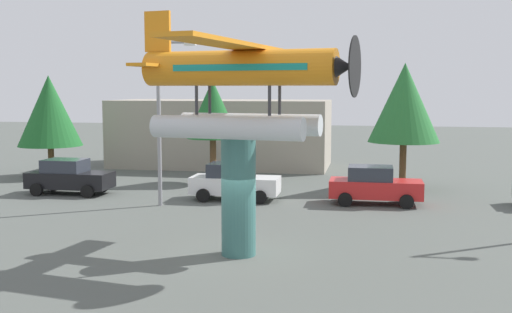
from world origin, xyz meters
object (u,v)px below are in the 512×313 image
(storefront_building, at_px, (222,133))
(tree_east, at_px, (213,110))
(car_near_black, at_px, (69,177))
(car_mid_white, at_px, (234,182))
(display_pedestal, at_px, (239,196))
(tree_center_back, at_px, (404,103))
(streetlight_primary, at_px, (163,110))
(car_far_red, at_px, (374,185))
(tree_west, at_px, (49,111))
(floatplane_monument, at_px, (242,83))

(storefront_building, bearing_deg, tree_east, -79.91)
(car_near_black, distance_m, car_mid_white, 8.55)
(display_pedestal, xyz_separation_m, tree_east, (-4.66, 14.63, 2.23))
(storefront_building, xyz_separation_m, tree_center_back, (11.75, -7.65, 2.29))
(car_near_black, relative_size, storefront_building, 0.29)
(car_mid_white, height_order, streetlight_primary, streetlight_primary)
(display_pedestal, relative_size, storefront_building, 0.26)
(car_far_red, height_order, tree_center_back, tree_center_back)
(car_mid_white, relative_size, storefront_building, 0.29)
(display_pedestal, bearing_deg, car_mid_white, 103.57)
(tree_west, bearing_deg, tree_east, -2.86)
(car_near_black, distance_m, tree_east, 8.62)
(car_mid_white, bearing_deg, streetlight_primary, -143.55)
(storefront_building, bearing_deg, display_pedestal, -74.81)
(car_near_black, bearing_deg, floatplane_monument, -41.21)
(car_mid_white, bearing_deg, tree_center_back, 30.75)
(car_mid_white, distance_m, streetlight_primary, 4.89)
(tree_east, bearing_deg, streetlight_primary, -93.34)
(streetlight_primary, relative_size, storefront_building, 0.51)
(car_near_black, relative_size, tree_west, 0.69)
(display_pedestal, bearing_deg, tree_east, 107.68)
(streetlight_primary, bearing_deg, car_far_red, 12.99)
(floatplane_monument, distance_m, car_near_black, 15.31)
(tree_east, bearing_deg, car_far_red, -29.04)
(floatplane_monument, relative_size, car_mid_white, 2.49)
(car_near_black, distance_m, streetlight_primary, 7.06)
(floatplane_monument, height_order, car_near_black, floatplane_monument)
(display_pedestal, bearing_deg, car_far_red, 66.01)
(display_pedestal, height_order, car_near_black, display_pedestal)
(storefront_building, height_order, tree_west, tree_west)
(car_mid_white, relative_size, tree_east, 0.72)
(car_mid_white, height_order, storefront_building, storefront_building)
(floatplane_monument, height_order, tree_center_back, floatplane_monument)
(car_near_black, bearing_deg, streetlight_primary, -20.06)
(car_near_black, distance_m, tree_west, 7.52)
(tree_east, bearing_deg, tree_west, 177.14)
(tree_west, relative_size, tree_east, 1.05)
(car_mid_white, bearing_deg, storefront_building, 106.42)
(tree_east, bearing_deg, floatplane_monument, -71.89)
(car_far_red, bearing_deg, streetlight_primary, -167.01)
(display_pedestal, relative_size, car_near_black, 0.90)
(display_pedestal, height_order, car_far_red, display_pedestal)
(car_near_black, height_order, streetlight_primary, streetlight_primary)
(tree_west, bearing_deg, car_near_black, -53.91)
(car_far_red, xyz_separation_m, tree_west, (-19.19, 5.49, 3.09))
(display_pedestal, bearing_deg, floatplane_monument, -9.15)
(car_near_black, xyz_separation_m, tree_center_back, (16.63, 4.75, 3.67))
(car_mid_white, xyz_separation_m, tree_west, (-12.59, 5.60, 3.09))
(car_near_black, height_order, tree_west, tree_west)
(tree_east, bearing_deg, display_pedestal, -72.32)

